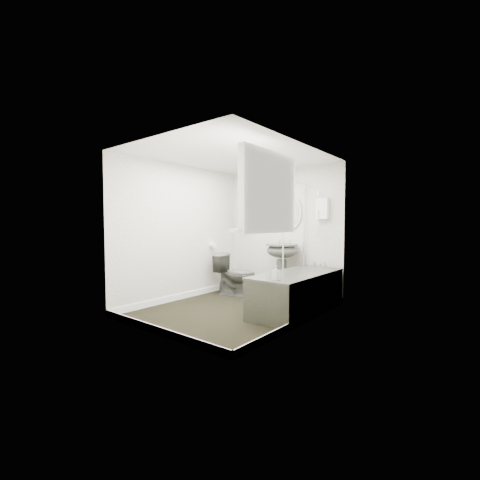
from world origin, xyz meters
The scene contains 22 objects.
floor centered at (0.00, 0.00, -0.01)m, with size 2.30×2.80×0.02m, color #2C2919.
ceiling centered at (0.00, 0.00, 2.31)m, with size 2.30×2.80×0.02m, color white.
wall_back centered at (0.00, 1.41, 1.15)m, with size 2.30×0.02×2.30m, color white.
wall_front centered at (0.00, -1.41, 1.15)m, with size 2.30×0.02×2.30m, color white.
wall_left centered at (-1.16, 0.00, 1.15)m, with size 0.02×2.80×2.30m, color white.
wall_right centered at (1.16, 0.00, 1.15)m, with size 0.02×2.80×2.30m, color white.
skirting centered at (0.00, 0.00, 0.05)m, with size 2.30×2.80×0.10m, color white.
bathtub centered at (0.80, 0.50, 0.29)m, with size 0.72×1.72×0.58m, color #41433C, non-canonical shape.
bath_screen centered at (0.47, 0.99, 1.28)m, with size 0.04×0.72×1.40m, color silver, non-canonical shape.
shower_box centered at (0.80, 1.34, 1.55)m, with size 0.20×0.10×0.35m, color white.
oval_mirror centered at (0.17, 1.37, 1.50)m, with size 0.46×0.03×0.62m, color beige.
wall_sconce centered at (-0.23, 1.36, 1.40)m, with size 0.04×0.04×0.22m, color black.
toilet_roll_holder centered at (-1.10, 0.70, 0.90)m, with size 0.11×0.11×0.11m, color white.
window_recess centered at (1.09, -0.70, 1.65)m, with size 0.08×1.00×0.90m, color white.
window_sill centered at (1.02, -0.70, 1.23)m, with size 0.18×1.00×0.04m, color white.
window_blinds centered at (1.04, -0.70, 1.65)m, with size 0.01×0.86×0.76m, color white.
toilet centered at (-0.60, 0.78, 0.38)m, with size 0.42×0.74×0.76m, color #41433C.
pedestal_sink centered at (0.17, 1.10, 0.48)m, with size 0.56×0.48×0.95m, color #41433C, non-canonical shape.
sill_plant centered at (1.01, -0.42, 1.37)m, with size 0.22×0.19×0.25m, color black.
hanging_plant centered at (-0.70, 1.25, 1.60)m, with size 0.37×0.30×0.67m, color black.
soap_bottle centered at (0.88, -0.21, 0.67)m, with size 0.08×0.08×0.18m, color black.
hanging_pot centered at (-0.70, 1.25, 1.88)m, with size 0.16×0.16×0.12m, color brown.
Camera 1 is at (3.06, -3.68, 1.31)m, focal length 24.00 mm.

